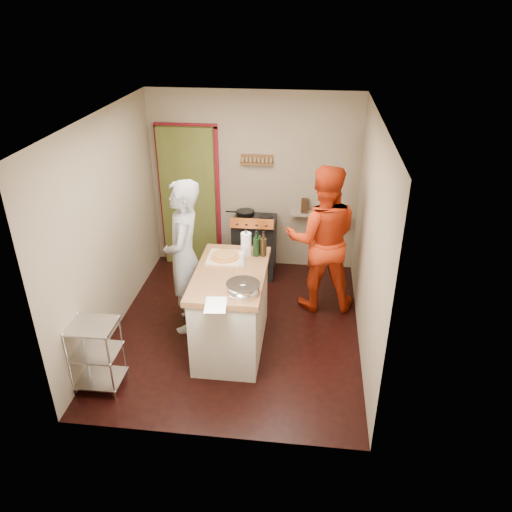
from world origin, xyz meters
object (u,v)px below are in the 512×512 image
at_px(wire_shelving, 96,353).
at_px(person_stripe, 184,257).
at_px(person_red, 322,239).
at_px(island, 231,308).
at_px(stove, 254,246).

bearing_deg(wire_shelving, person_stripe, 61.14).
relative_size(wire_shelving, person_red, 0.41).
relative_size(island, person_stripe, 0.78).
xyz_separation_m(wire_shelving, island, (1.28, 0.85, 0.08)).
relative_size(wire_shelving, island, 0.54).
relative_size(wire_shelving, person_stripe, 0.42).
relative_size(stove, wire_shelving, 1.26).
xyz_separation_m(island, person_stripe, (-0.61, 0.35, 0.43)).
bearing_deg(wire_shelving, island, 33.78).
height_order(stove, wire_shelving, stove).
bearing_deg(island, stove, 88.33).
height_order(stove, person_stripe, person_stripe).
bearing_deg(person_red, island, 41.74).
height_order(island, person_stripe, person_stripe).
bearing_deg(person_stripe, person_red, 104.96).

